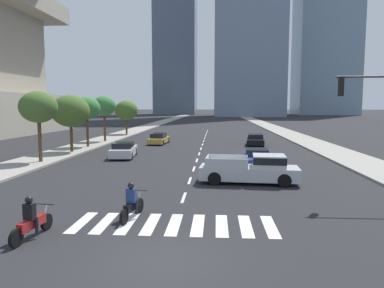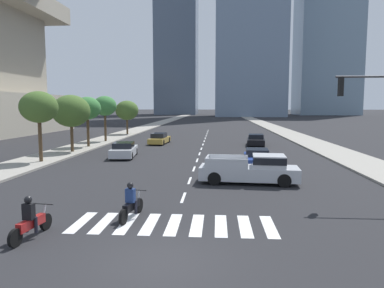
% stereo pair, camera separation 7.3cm
% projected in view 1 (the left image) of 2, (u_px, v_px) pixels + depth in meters
% --- Properties ---
extents(ground_plane, '(800.00, 800.00, 0.00)m').
position_uv_depth(ground_plane, '(161.00, 261.00, 10.38)').
color(ground_plane, '#232326').
extents(sidewalk_east, '(4.00, 260.00, 0.15)m').
position_uv_depth(sidewalk_east, '(319.00, 146.00, 39.26)').
color(sidewalk_east, gray).
rests_on(sidewalk_east, ground).
extents(sidewalk_west, '(4.00, 260.00, 0.15)m').
position_uv_depth(sidewalk_west, '(90.00, 144.00, 41.00)').
color(sidewalk_west, gray).
rests_on(sidewalk_west, ground).
extents(crosswalk_near, '(7.65, 2.53, 0.01)m').
position_uv_depth(crosswalk_near, '(174.00, 224.00, 13.56)').
color(crosswalk_near, silver).
rests_on(crosswalk_near, ground).
extents(lane_divider_center, '(0.14, 50.00, 0.01)m').
position_uv_depth(lane_divider_center, '(202.00, 145.00, 41.34)').
color(lane_divider_center, silver).
rests_on(lane_divider_center, ground).
extents(motorcycle_lead, '(0.72, 2.20, 1.49)m').
position_uv_depth(motorcycle_lead, '(132.00, 204.00, 14.23)').
color(motorcycle_lead, black).
rests_on(motorcycle_lead, ground).
extents(motorcycle_trailing, '(0.70, 2.24, 1.49)m').
position_uv_depth(motorcycle_trailing, '(32.00, 222.00, 12.09)').
color(motorcycle_trailing, black).
rests_on(motorcycle_trailing, ground).
extents(pickup_truck, '(5.80, 2.35, 1.67)m').
position_uv_depth(pickup_truck, '(254.00, 169.00, 20.71)').
color(pickup_truck, '#B7BABF').
rests_on(pickup_truck, ground).
extents(sedan_black_0, '(2.32, 4.64, 1.24)m').
position_uv_depth(sedan_black_0, '(255.00, 140.00, 40.65)').
color(sedan_black_0, black).
rests_on(sedan_black_0, ground).
extents(sedan_silver_1, '(2.31, 4.78, 1.33)m').
position_uv_depth(sedan_silver_1, '(124.00, 150.00, 31.14)').
color(sedan_silver_1, '#B7BABF').
rests_on(sedan_silver_1, ground).
extents(sedan_blue_2, '(2.11, 4.59, 1.28)m').
position_uv_depth(sedan_blue_2, '(257.00, 158.00, 26.51)').
color(sedan_blue_2, navy).
rests_on(sedan_blue_2, ground).
extents(sedan_gold_3, '(2.07, 4.77, 1.29)m').
position_uv_depth(sedan_gold_3, '(159.00, 139.00, 42.05)').
color(sedan_gold_3, '#B28E38').
rests_on(sedan_gold_3, ground).
extents(street_tree_nearest, '(2.87, 2.87, 5.45)m').
position_uv_depth(street_tree_nearest, '(38.00, 107.00, 27.46)').
color(street_tree_nearest, '#4C3823').
rests_on(street_tree_nearest, sidewalk_west).
extents(street_tree_second, '(3.54, 3.54, 5.35)m').
position_uv_depth(street_tree_second, '(71.00, 111.00, 33.51)').
color(street_tree_second, '#4C3823').
rests_on(street_tree_second, sidewalk_west).
extents(street_tree_third, '(2.83, 2.83, 5.27)m').
position_uv_depth(street_tree_third, '(87.00, 108.00, 37.73)').
color(street_tree_third, '#4C3823').
rests_on(street_tree_third, sidewalk_west).
extents(street_tree_fourth, '(2.84, 2.84, 5.51)m').
position_uv_depth(street_tree_fourth, '(104.00, 106.00, 43.58)').
color(street_tree_fourth, '#4C3823').
rests_on(street_tree_fourth, sidewalk_west).
extents(street_tree_fifth, '(3.47, 3.47, 5.10)m').
position_uv_depth(street_tree_fifth, '(126.00, 110.00, 54.29)').
color(street_tree_fifth, '#4C3823').
rests_on(street_tree_fifth, sidewalk_west).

